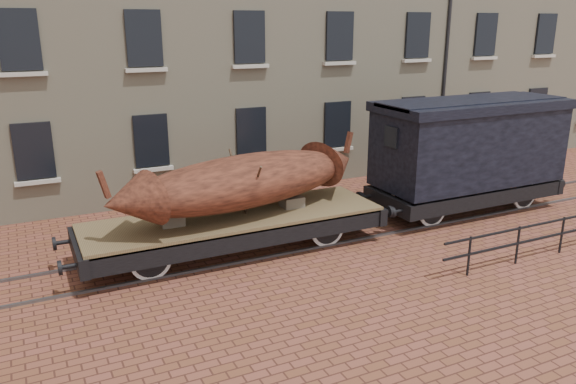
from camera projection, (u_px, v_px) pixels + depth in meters
name	position (u px, v px, depth m)	size (l,w,h in m)	color
ground	(287.00, 243.00, 15.58)	(90.00, 90.00, 0.00)	brown
rail_track	(287.00, 242.00, 15.57)	(30.00, 1.52, 0.06)	#59595E
flatcar_wagon	(235.00, 223.00, 14.70)	(8.82, 2.39, 1.33)	brown
iron_boat	(245.00, 181.00, 14.51)	(7.56, 3.40, 1.78)	brown
goods_van	(470.00, 142.00, 17.59)	(6.97, 2.54, 3.60)	black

